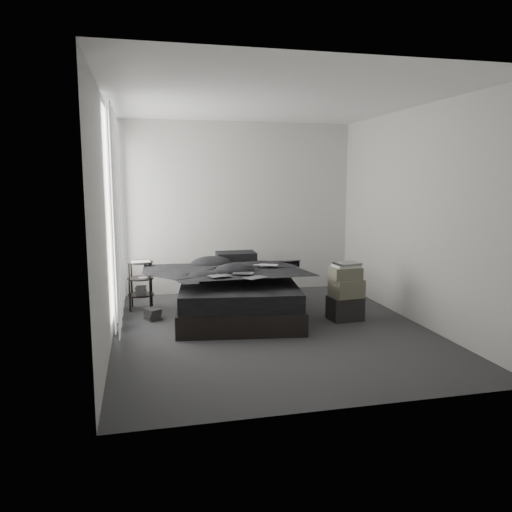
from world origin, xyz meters
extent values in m
cube|color=#313133|center=(0.00, 0.00, 0.00)|extent=(3.60, 4.20, 0.01)
cube|color=white|center=(0.00, 0.00, 2.60)|extent=(3.60, 4.20, 0.01)
cube|color=beige|center=(0.00, 2.10, 1.30)|extent=(3.60, 0.01, 2.60)
cube|color=beige|center=(0.00, -2.10, 1.30)|extent=(3.60, 0.01, 2.60)
cube|color=beige|center=(-1.80, 0.00, 1.30)|extent=(0.01, 4.20, 2.60)
cube|color=beige|center=(1.80, 0.00, 1.30)|extent=(0.01, 4.20, 2.60)
cube|color=white|center=(-1.78, 0.90, 1.35)|extent=(0.02, 2.00, 2.30)
cube|color=white|center=(-1.73, 0.90, 1.28)|extent=(0.06, 2.12, 2.48)
cube|color=black|center=(-0.27, 0.67, 0.13)|extent=(1.72, 2.12, 0.26)
cube|color=black|center=(-0.27, 0.67, 0.37)|extent=(1.65, 2.05, 0.21)
imported|color=black|center=(-0.28, 0.62, 0.58)|extent=(1.64, 1.83, 0.23)
cube|color=black|center=(-0.22, 1.42, 0.54)|extent=(0.63, 0.47, 0.13)
cube|color=black|center=(-0.15, 1.39, 0.66)|extent=(0.56, 0.39, 0.12)
imported|color=silver|center=(0.09, 0.67, 0.71)|extent=(0.37, 0.31, 0.02)
cube|color=black|center=(-0.58, 0.19, 0.70)|extent=(0.28, 0.21, 0.01)
cube|color=black|center=(-0.28, 0.29, 0.70)|extent=(0.28, 0.23, 0.01)
cube|color=black|center=(-0.20, -0.01, 0.71)|extent=(0.29, 0.25, 0.01)
cylinder|color=black|center=(-1.48, 1.30, 0.32)|extent=(0.38, 0.38, 0.64)
cube|color=white|center=(-1.47, 1.29, 0.65)|extent=(0.26, 0.20, 0.01)
cube|color=black|center=(-1.35, 0.73, 0.07)|extent=(0.22, 0.25, 0.14)
cube|color=black|center=(1.00, 0.20, 0.15)|extent=(0.41, 0.33, 0.29)
cube|color=#615E4D|center=(1.01, 0.19, 0.40)|extent=(0.40, 0.34, 0.22)
cube|color=#615E4D|center=(1.00, 0.20, 0.59)|extent=(0.36, 0.29, 0.15)
cube|color=silver|center=(1.00, 0.20, 0.68)|extent=(0.32, 0.26, 0.03)
cube|color=silver|center=(1.01, 0.19, 0.71)|extent=(0.33, 0.28, 0.03)
camera|label=1|loc=(-1.46, -5.46, 1.74)|focal=35.00mm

